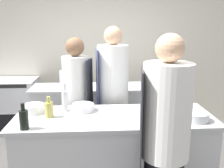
{
  "coord_description": "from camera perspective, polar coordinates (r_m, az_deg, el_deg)",
  "views": [
    {
      "loc": [
        -0.17,
        -2.39,
        1.8
      ],
      "look_at": [
        0.0,
        0.35,
        1.15
      ],
      "focal_mm": 40.0,
      "sensor_mm": 36.0,
      "label": 1
    }
  ],
  "objects": [
    {
      "name": "cup",
      "position": [
        2.78,
        7.42,
        -4.72
      ],
      "size": [
        0.09,
        0.09,
        0.09
      ],
      "color": "white",
      "rests_on": "prep_counter"
    },
    {
      "name": "chef_at_prep_near",
      "position": [
        2.04,
        11.87,
        -13.99
      ],
      "size": [
        0.4,
        0.39,
        1.75
      ],
      "rotation": [
        0.0,
        0.0,
        1.41
      ],
      "color": "black",
      "rests_on": "ground_plane"
    },
    {
      "name": "chef_at_stove",
      "position": [
        3.16,
        -8.01,
        -4.49
      ],
      "size": [
        0.37,
        0.35,
        1.67
      ],
      "rotation": [
        0.0,
        0.0,
        -1.79
      ],
      "color": "black",
      "rests_on": "ground_plane"
    },
    {
      "name": "bottle_wine",
      "position": [
        2.57,
        -14.19,
        -5.61
      ],
      "size": [
        0.08,
        0.08,
        0.21
      ],
      "color": "#B2A84C",
      "rests_on": "prep_counter"
    },
    {
      "name": "pass_counter",
      "position": [
        3.9,
        -3.33,
        -6.97
      ],
      "size": [
        1.97,
        0.56,
        0.9
      ],
      "color": "silver",
      "rests_on": "ground_plane"
    },
    {
      "name": "oven_range",
      "position": [
        4.63,
        -22.36,
        -4.66
      ],
      "size": [
        0.93,
        0.6,
        0.91
      ],
      "color": "silver",
      "rests_on": "ground_plane"
    },
    {
      "name": "bottle_olive_oil",
      "position": [
        2.35,
        -19.5,
        -7.55
      ],
      "size": [
        0.08,
        0.08,
        0.24
      ],
      "color": "black",
      "rests_on": "prep_counter"
    },
    {
      "name": "bottle_vinegar",
      "position": [
        2.71,
        -10.7,
        -3.63
      ],
      "size": [
        0.07,
        0.07,
        0.3
      ],
      "color": "silver",
      "rests_on": "prep_counter"
    },
    {
      "name": "prep_counter",
      "position": [
        2.75,
        0.46,
        -16.08
      ],
      "size": [
        2.02,
        0.74,
        0.9
      ],
      "color": "silver",
      "rests_on": "ground_plane"
    },
    {
      "name": "wall_back",
      "position": [
        4.54,
        -1.38,
        8.19
      ],
      "size": [
        8.0,
        0.06,
        2.8
      ],
      "color": "silver",
      "rests_on": "ground_plane"
    },
    {
      "name": "stockpot",
      "position": [
        3.74,
        -9.48,
        1.12
      ],
      "size": [
        0.31,
        0.31,
        0.25
      ],
      "color": "silver",
      "rests_on": "pass_counter"
    },
    {
      "name": "bowl_wooden_salad",
      "position": [
        2.62,
        11.05,
        -6.34
      ],
      "size": [
        0.28,
        0.28,
        0.06
      ],
      "color": "navy",
      "rests_on": "prep_counter"
    },
    {
      "name": "bowl_mixing_large",
      "position": [
        2.71,
        -6.7,
        -5.35
      ],
      "size": [
        0.25,
        0.25,
        0.07
      ],
      "color": "white",
      "rests_on": "prep_counter"
    },
    {
      "name": "bowl_prep_small",
      "position": [
        2.76,
        -17.49,
        -5.36
      ],
      "size": [
        0.22,
        0.22,
        0.09
      ],
      "color": "white",
      "rests_on": "prep_counter"
    },
    {
      "name": "chef_at_pass_far",
      "position": [
        3.21,
        0.16,
        -3.16
      ],
      "size": [
        0.41,
        0.39,
        1.79
      ],
      "rotation": [
        0.0,
        0.0,
        1.62
      ],
      "color": "black",
      "rests_on": "ground_plane"
    },
    {
      "name": "bowl_ceramic_blue",
      "position": [
        2.56,
        18.51,
        -6.99
      ],
      "size": [
        0.26,
        0.26,
        0.08
      ],
      "color": "#B7BABC",
      "rests_on": "prep_counter"
    }
  ]
}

